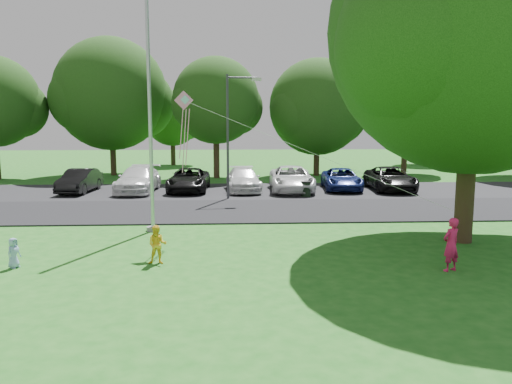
{
  "coord_description": "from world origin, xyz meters",
  "views": [
    {
      "loc": [
        -0.55,
        -13.7,
        4.11
      ],
      "look_at": [
        0.36,
        4.0,
        1.6
      ],
      "focal_mm": 35.0,
      "sensor_mm": 36.0,
      "label": 1
    }
  ],
  "objects_px": {
    "street_lamp": "(233,125)",
    "child_blue": "(14,253)",
    "trash_can": "(306,189)",
    "woman": "(451,245)",
    "kite": "(190,116)",
    "child_yellow": "(157,245)",
    "flagpole": "(150,120)",
    "big_tree": "(473,36)"
  },
  "relations": [
    {
      "from": "big_tree",
      "to": "child_blue",
      "type": "xyz_separation_m",
      "value": [
        -14.02,
        -2.3,
        -6.43
      ]
    },
    {
      "from": "child_blue",
      "to": "street_lamp",
      "type": "bearing_deg",
      "value": -4.49
    },
    {
      "from": "street_lamp",
      "to": "child_yellow",
      "type": "xyz_separation_m",
      "value": [
        -2.25,
        -12.04,
        -3.35
      ]
    },
    {
      "from": "woman",
      "to": "child_blue",
      "type": "distance_m",
      "value": 12.23
    },
    {
      "from": "child_yellow",
      "to": "trash_can",
      "type": "bearing_deg",
      "value": 63.26
    },
    {
      "from": "flagpole",
      "to": "kite",
      "type": "distance_m",
      "value": 2.64
    },
    {
      "from": "flagpole",
      "to": "child_blue",
      "type": "height_order",
      "value": "flagpole"
    },
    {
      "from": "street_lamp",
      "to": "child_yellow",
      "type": "relative_size",
      "value": 5.72
    },
    {
      "from": "child_blue",
      "to": "kite",
      "type": "height_order",
      "value": "kite"
    },
    {
      "from": "woman",
      "to": "kite",
      "type": "height_order",
      "value": "kite"
    },
    {
      "from": "street_lamp",
      "to": "trash_can",
      "type": "height_order",
      "value": "street_lamp"
    },
    {
      "from": "flagpole",
      "to": "trash_can",
      "type": "bearing_deg",
      "value": 48.69
    },
    {
      "from": "flagpole",
      "to": "child_blue",
      "type": "relative_size",
      "value": 11.51
    },
    {
      "from": "flagpole",
      "to": "child_blue",
      "type": "xyz_separation_m",
      "value": [
        -3.19,
        -4.68,
        -3.73
      ]
    },
    {
      "from": "street_lamp",
      "to": "child_blue",
      "type": "height_order",
      "value": "street_lamp"
    },
    {
      "from": "woman",
      "to": "child_yellow",
      "type": "height_order",
      "value": "woman"
    },
    {
      "from": "flagpole",
      "to": "child_yellow",
      "type": "relative_size",
      "value": 8.76
    },
    {
      "from": "trash_can",
      "to": "woman",
      "type": "xyz_separation_m",
      "value": [
        1.97,
        -13.61,
        0.3
      ]
    },
    {
      "from": "woman",
      "to": "kite",
      "type": "bearing_deg",
      "value": -51.0
    },
    {
      "from": "big_tree",
      "to": "child_yellow",
      "type": "distance_m",
      "value": 12.01
    },
    {
      "from": "big_tree",
      "to": "child_yellow",
      "type": "xyz_separation_m",
      "value": [
        -10.02,
        -2.1,
        -6.29
      ]
    },
    {
      "from": "flagpole",
      "to": "kite",
      "type": "bearing_deg",
      "value": -51.41
    },
    {
      "from": "street_lamp",
      "to": "woman",
      "type": "height_order",
      "value": "street_lamp"
    },
    {
      "from": "street_lamp",
      "to": "kite",
      "type": "relative_size",
      "value": 0.83
    },
    {
      "from": "flagpole",
      "to": "street_lamp",
      "type": "distance_m",
      "value": 8.16
    },
    {
      "from": "flagpole",
      "to": "child_yellow",
      "type": "xyz_separation_m",
      "value": [
        0.81,
        -4.49,
        -3.6
      ]
    },
    {
      "from": "kite",
      "to": "street_lamp",
      "type": "bearing_deg",
      "value": 85.02
    },
    {
      "from": "child_yellow",
      "to": "child_blue",
      "type": "bearing_deg",
      "value": -177.43
    },
    {
      "from": "big_tree",
      "to": "child_blue",
      "type": "relative_size",
      "value": 13.68
    },
    {
      "from": "trash_can",
      "to": "woman",
      "type": "distance_m",
      "value": 13.75
    },
    {
      "from": "flagpole",
      "to": "woman",
      "type": "xyz_separation_m",
      "value": [
        9.0,
        -5.61,
        -3.42
      ]
    },
    {
      "from": "flagpole",
      "to": "woman",
      "type": "bearing_deg",
      "value": -31.92
    },
    {
      "from": "big_tree",
      "to": "child_blue",
      "type": "height_order",
      "value": "big_tree"
    },
    {
      "from": "flagpole",
      "to": "child_yellow",
      "type": "bearing_deg",
      "value": -79.75
    },
    {
      "from": "trash_can",
      "to": "kite",
      "type": "height_order",
      "value": "kite"
    },
    {
      "from": "trash_can",
      "to": "woman",
      "type": "height_order",
      "value": "woman"
    },
    {
      "from": "street_lamp",
      "to": "child_yellow",
      "type": "distance_m",
      "value": 12.7
    },
    {
      "from": "child_yellow",
      "to": "kite",
      "type": "distance_m",
      "value": 4.53
    },
    {
      "from": "street_lamp",
      "to": "big_tree",
      "type": "distance_m",
      "value": 12.95
    },
    {
      "from": "trash_can",
      "to": "kite",
      "type": "bearing_deg",
      "value": -118.18
    },
    {
      "from": "street_lamp",
      "to": "child_blue",
      "type": "xyz_separation_m",
      "value": [
        -6.25,
        -12.24,
        -3.49
      ]
    },
    {
      "from": "street_lamp",
      "to": "woman",
      "type": "relative_size",
      "value": 4.34
    }
  ]
}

